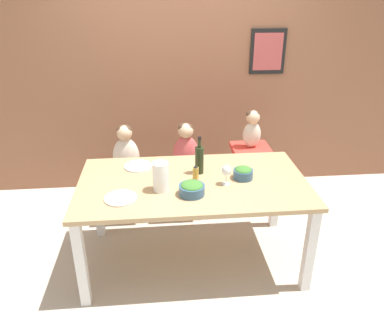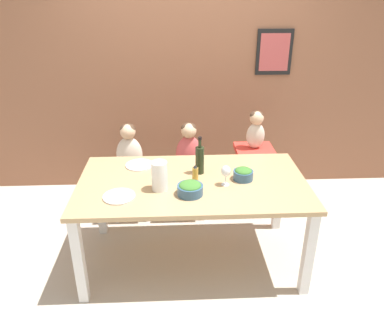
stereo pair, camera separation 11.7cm
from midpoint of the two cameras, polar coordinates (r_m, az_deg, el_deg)
name	(u,v)px [view 2 (the right image)]	position (r m, az deg, el deg)	size (l,w,h in m)	color
ground_plane	(192,258)	(3.33, 1.11, -15.30)	(14.00, 14.00, 0.00)	#BCB2A3
wall_back	(186,67)	(4.02, 0.00, 13.33)	(10.00, 0.09, 2.70)	#8E5B42
dining_table	(192,191)	(2.95, 1.21, -5.36)	(1.77, 0.96, 0.75)	tan
chair_far_left	(131,178)	(3.72, -8.34, -3.42)	(0.43, 0.39, 0.48)	silver
chair_far_center	(189,177)	(3.71, 0.39, -3.27)	(0.43, 0.39, 0.48)	silver
chair_right_highchair	(253,162)	(3.72, 10.23, -0.95)	(0.36, 0.33, 0.71)	silver
person_child_left	(129,148)	(3.59, -8.65, 1.14)	(0.25, 0.15, 0.49)	beige
person_child_center	(189,147)	(3.57, 0.41, 1.32)	(0.25, 0.15, 0.49)	#C64C4C
person_baby_right	(256,128)	(3.59, 10.65, 4.26)	(0.17, 0.13, 0.37)	beige
wine_bottle	(200,159)	(2.98, 2.32, -0.49)	(0.07, 0.07, 0.31)	#232D19
paper_towel_roll	(159,176)	(2.74, -3.76, -3.07)	(0.12, 0.12, 0.22)	white
wine_glass_near	(226,172)	(2.82, 6.38, -2.38)	(0.07, 0.07, 0.16)	white
salad_bowl_large	(190,188)	(2.71, 0.96, -4.96)	(0.19, 0.19, 0.10)	#335675
salad_bowl_small	(243,174)	(2.94, 8.95, -2.69)	(0.16, 0.16, 0.10)	#335675
dinner_plate_front_left	(119,196)	(2.73, -9.85, -6.10)	(0.23, 0.23, 0.01)	silver
dinner_plate_back_left	(139,165)	(3.17, -6.97, -1.38)	(0.23, 0.23, 0.01)	silver
condiment_bottle_hot_sauce	(195,173)	(2.88, 1.67, -2.65)	(0.05, 0.05, 0.13)	#BC8E33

